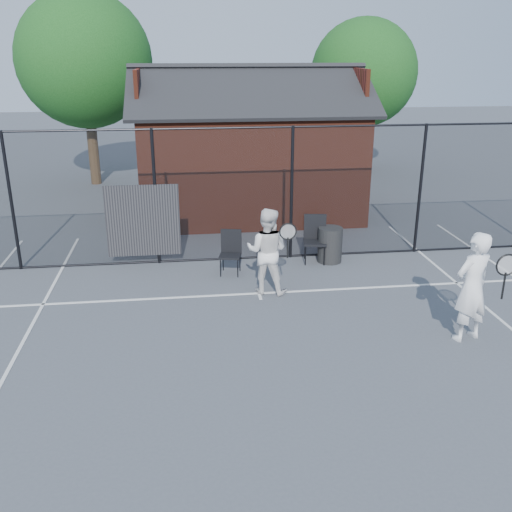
{
  "coord_description": "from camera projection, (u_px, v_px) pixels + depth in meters",
  "views": [
    {
      "loc": [
        -1.37,
        -7.22,
        4.52
      ],
      "look_at": [
        -0.17,
        2.15,
        1.1
      ],
      "focal_mm": 40.0,
      "sensor_mm": 36.0,
      "label": 1
    }
  ],
  "objects": [
    {
      "name": "ground",
      "position": [
        285.0,
        374.0,
        8.44
      ],
      "size": [
        80.0,
        80.0,
        0.0
      ],
      "primitive_type": "plane",
      "color": "#484C52",
      "rests_on": "ground"
    },
    {
      "name": "court_lines",
      "position": [
        304.0,
        429.0,
        7.2
      ],
      "size": [
        11.02,
        18.0,
        0.01
      ],
      "color": "silver",
      "rests_on": "ground"
    },
    {
      "name": "fence",
      "position": [
        233.0,
        198.0,
        12.57
      ],
      "size": [
        22.04,
        3.0,
        3.0
      ],
      "color": "black",
      "rests_on": "ground"
    },
    {
      "name": "clubhouse",
      "position": [
        249.0,
        158.0,
        16.34
      ],
      "size": [
        6.5,
        4.36,
        4.19
      ],
      "color": "maroon",
      "rests_on": "ground"
    },
    {
      "name": "tree_left",
      "position": [
        85.0,
        61.0,
        19.07
      ],
      "size": [
        4.48,
        4.48,
        6.44
      ],
      "color": "#302013",
      "rests_on": "ground"
    },
    {
      "name": "tree_right",
      "position": [
        364.0,
        73.0,
        21.36
      ],
      "size": [
        3.97,
        3.97,
        5.7
      ],
      "color": "#302013",
      "rests_on": "ground"
    },
    {
      "name": "player_front",
      "position": [
        472.0,
        287.0,
        9.17
      ],
      "size": [
        0.88,
        0.71,
        1.85
      ],
      "color": "white",
      "rests_on": "ground"
    },
    {
      "name": "player_back",
      "position": [
        267.0,
        251.0,
        11.04
      ],
      "size": [
        1.01,
        0.9,
        1.7
      ],
      "color": "white",
      "rests_on": "ground"
    },
    {
      "name": "chair_left",
      "position": [
        230.0,
        254.0,
        12.07
      ],
      "size": [
        0.53,
        0.55,
        0.92
      ],
      "primitive_type": "cube",
      "rotation": [
        0.0,
        0.0,
        -0.23
      ],
      "color": "black",
      "rests_on": "ground"
    },
    {
      "name": "chair_right",
      "position": [
        315.0,
        240.0,
        12.73
      ],
      "size": [
        0.58,
        0.6,
        1.04
      ],
      "primitive_type": "cube",
      "rotation": [
        0.0,
        0.0,
        -0.18
      ],
      "color": "black",
      "rests_on": "ground"
    },
    {
      "name": "waste_bin",
      "position": [
        330.0,
        245.0,
        12.81
      ],
      "size": [
        0.6,
        0.6,
        0.8
      ],
      "primitive_type": "cylinder",
      "rotation": [
        0.0,
        0.0,
        0.09
      ],
      "color": "#242424",
      "rests_on": "ground"
    }
  ]
}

